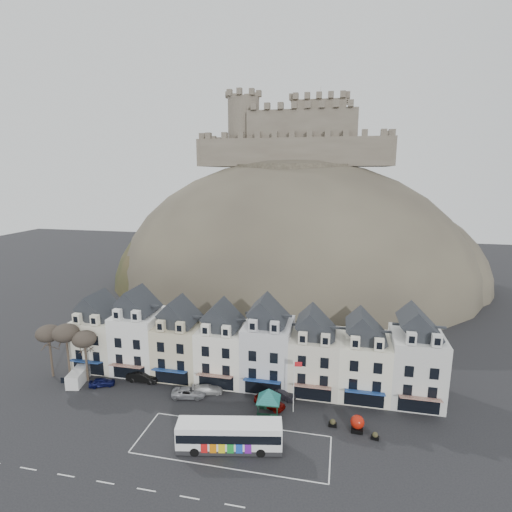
{
  "coord_description": "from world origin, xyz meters",
  "views": [
    {
      "loc": [
        13.12,
        -37.49,
        30.59
      ],
      "look_at": [
        -0.18,
        24.0,
        17.29
      ],
      "focal_mm": 28.0,
      "sensor_mm": 36.0,
      "label": 1
    }
  ],
  "objects_px": {
    "flagpole": "(294,383)",
    "car_white": "(208,389)",
    "white_van": "(78,377)",
    "car_navy": "(102,382)",
    "red_buoy": "(357,423)",
    "car_black": "(143,376)",
    "car_maroon": "(270,402)",
    "car_silver": "(189,393)",
    "bus": "(229,434)",
    "bus_shelter": "(269,394)",
    "car_charcoal": "(281,393)"
  },
  "relations": [
    {
      "from": "flagpole",
      "to": "car_white",
      "type": "height_order",
      "value": "flagpole"
    },
    {
      "from": "white_van",
      "to": "car_navy",
      "type": "distance_m",
      "value": 3.95
    },
    {
      "from": "red_buoy",
      "to": "car_black",
      "type": "relative_size",
      "value": 0.42
    },
    {
      "from": "white_van",
      "to": "car_maroon",
      "type": "relative_size",
      "value": 1.07
    },
    {
      "from": "car_silver",
      "to": "bus",
      "type": "bearing_deg",
      "value": -148.12
    },
    {
      "from": "flagpole",
      "to": "car_maroon",
      "type": "height_order",
      "value": "flagpole"
    },
    {
      "from": "bus_shelter",
      "to": "car_maroon",
      "type": "height_order",
      "value": "bus_shelter"
    },
    {
      "from": "car_maroon",
      "to": "car_silver",
      "type": "bearing_deg",
      "value": 114.9
    },
    {
      "from": "car_silver",
      "to": "car_black",
      "type": "bearing_deg",
      "value": 61.82
    },
    {
      "from": "flagpole",
      "to": "white_van",
      "type": "bearing_deg",
      "value": 179.11
    },
    {
      "from": "car_silver",
      "to": "car_maroon",
      "type": "xyz_separation_m",
      "value": [
        11.39,
        0.02,
        0.09
      ]
    },
    {
      "from": "flagpole",
      "to": "car_white",
      "type": "relative_size",
      "value": 1.7
    },
    {
      "from": "car_white",
      "to": "car_charcoal",
      "type": "distance_m",
      "value": 10.39
    },
    {
      "from": "flagpole",
      "to": "car_silver",
      "type": "bearing_deg",
      "value": 178.31
    },
    {
      "from": "flagpole",
      "to": "car_silver",
      "type": "xyz_separation_m",
      "value": [
        -14.67,
        0.43,
        -3.5
      ]
    },
    {
      "from": "bus_shelter",
      "to": "car_silver",
      "type": "relative_size",
      "value": 1.28
    },
    {
      "from": "car_navy",
      "to": "car_black",
      "type": "distance_m",
      "value": 5.77
    },
    {
      "from": "car_maroon",
      "to": "bus_shelter",
      "type": "bearing_deg",
      "value": -149.07
    },
    {
      "from": "car_navy",
      "to": "car_charcoal",
      "type": "bearing_deg",
      "value": -109.29
    },
    {
      "from": "bus_shelter",
      "to": "red_buoy",
      "type": "bearing_deg",
      "value": -8.58
    },
    {
      "from": "white_van",
      "to": "car_black",
      "type": "bearing_deg",
      "value": 2.48
    },
    {
      "from": "bus_shelter",
      "to": "flagpole",
      "type": "height_order",
      "value": "flagpole"
    },
    {
      "from": "red_buoy",
      "to": "car_white",
      "type": "height_order",
      "value": "red_buoy"
    },
    {
      "from": "white_van",
      "to": "car_maroon",
      "type": "xyz_separation_m",
      "value": [
        28.73,
        -0.04,
        -0.26
      ]
    },
    {
      "from": "flagpole",
      "to": "car_silver",
      "type": "distance_m",
      "value": 15.09
    },
    {
      "from": "flagpole",
      "to": "car_white",
      "type": "bearing_deg",
      "value": 171.58
    },
    {
      "from": "bus_shelter",
      "to": "car_navy",
      "type": "height_order",
      "value": "bus_shelter"
    },
    {
      "from": "bus_shelter",
      "to": "car_silver",
      "type": "distance_m",
      "value": 11.95
    },
    {
      "from": "car_black",
      "to": "car_silver",
      "type": "height_order",
      "value": "car_black"
    },
    {
      "from": "bus_shelter",
      "to": "car_silver",
      "type": "height_order",
      "value": "bus_shelter"
    },
    {
      "from": "car_black",
      "to": "car_charcoal",
      "type": "height_order",
      "value": "car_black"
    },
    {
      "from": "white_van",
      "to": "flagpole",
      "type": "bearing_deg",
      "value": -13.34
    },
    {
      "from": "flagpole",
      "to": "car_navy",
      "type": "xyz_separation_m",
      "value": [
        -28.08,
        0.43,
        -3.54
      ]
    },
    {
      "from": "bus",
      "to": "red_buoy",
      "type": "relative_size",
      "value": 5.91
    },
    {
      "from": "red_buoy",
      "to": "car_navy",
      "type": "bearing_deg",
      "value": 175.65
    },
    {
      "from": "bus_shelter",
      "to": "flagpole",
      "type": "relative_size",
      "value": 0.81
    },
    {
      "from": "car_navy",
      "to": "car_silver",
      "type": "distance_m",
      "value": 13.41
    },
    {
      "from": "flagpole",
      "to": "white_van",
      "type": "relative_size",
      "value": 1.56
    },
    {
      "from": "car_navy",
      "to": "car_black",
      "type": "bearing_deg",
      "value": -89.1
    },
    {
      "from": "red_buoy",
      "to": "car_white",
      "type": "xyz_separation_m",
      "value": [
        -20.34,
        4.14,
        -0.42
      ]
    },
    {
      "from": "car_navy",
      "to": "car_maroon",
      "type": "distance_m",
      "value": 24.8
    },
    {
      "from": "car_white",
      "to": "bus_shelter",
      "type": "bearing_deg",
      "value": -127.24
    },
    {
      "from": "bus",
      "to": "car_black",
      "type": "distance_m",
      "value": 20.28
    },
    {
      "from": "car_black",
      "to": "car_maroon",
      "type": "xyz_separation_m",
      "value": [
        19.6,
        -2.48,
        -0.05
      ]
    },
    {
      "from": "bus_shelter",
      "to": "car_maroon",
      "type": "distance_m",
      "value": 2.86
    },
    {
      "from": "red_buoy",
      "to": "car_silver",
      "type": "distance_m",
      "value": 22.76
    },
    {
      "from": "bus",
      "to": "car_silver",
      "type": "bearing_deg",
      "value": 122.06
    },
    {
      "from": "bus_shelter",
      "to": "car_maroon",
      "type": "bearing_deg",
      "value": 92.28
    },
    {
      "from": "bus",
      "to": "flagpole",
      "type": "relative_size",
      "value": 1.66
    },
    {
      "from": "white_van",
      "to": "car_charcoal",
      "type": "height_order",
      "value": "white_van"
    }
  ]
}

